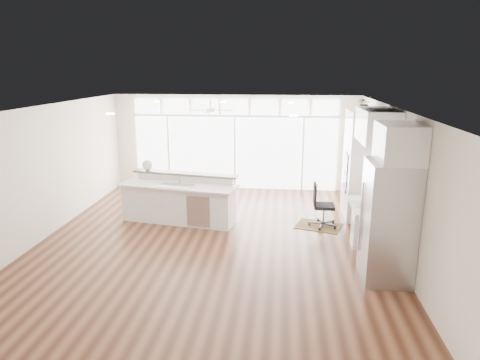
# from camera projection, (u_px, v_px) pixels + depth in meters

# --- Properties ---
(floor) EXTENTS (7.00, 8.00, 0.02)m
(floor) POSITION_uv_depth(u_px,v_px,m) (214.00, 240.00, 8.81)
(floor) COLOR #402113
(floor) RESTS_ON ground
(ceiling) EXTENTS (7.00, 8.00, 0.02)m
(ceiling) POSITION_uv_depth(u_px,v_px,m) (211.00, 107.00, 8.12)
(ceiling) COLOR white
(ceiling) RESTS_ON wall_back
(wall_back) EXTENTS (7.00, 0.04, 2.70)m
(wall_back) POSITION_uv_depth(u_px,v_px,m) (235.00, 142.00, 12.32)
(wall_back) COLOR white
(wall_back) RESTS_ON floor
(wall_front) EXTENTS (7.00, 0.04, 2.70)m
(wall_front) POSITION_uv_depth(u_px,v_px,m) (153.00, 266.00, 4.62)
(wall_front) COLOR white
(wall_front) RESTS_ON floor
(wall_left) EXTENTS (0.04, 8.00, 2.70)m
(wall_left) POSITION_uv_depth(u_px,v_px,m) (45.00, 172.00, 8.80)
(wall_left) COLOR white
(wall_left) RESTS_ON floor
(wall_right) EXTENTS (0.04, 8.00, 2.70)m
(wall_right) POSITION_uv_depth(u_px,v_px,m) (394.00, 181.00, 8.13)
(wall_right) COLOR white
(wall_right) RESTS_ON floor
(glass_wall) EXTENTS (5.80, 0.06, 2.08)m
(glass_wall) POSITION_uv_depth(u_px,v_px,m) (235.00, 153.00, 12.33)
(glass_wall) COLOR white
(glass_wall) RESTS_ON wall_back
(transom_row) EXTENTS (5.90, 0.06, 0.40)m
(transom_row) POSITION_uv_depth(u_px,v_px,m) (235.00, 107.00, 12.00)
(transom_row) COLOR white
(transom_row) RESTS_ON wall_back
(desk_window) EXTENTS (0.04, 0.85, 0.85)m
(desk_window) POSITION_uv_depth(u_px,v_px,m) (389.00, 167.00, 8.37)
(desk_window) COLOR white
(desk_window) RESTS_ON wall_right
(ceiling_fan) EXTENTS (1.16, 1.16, 0.32)m
(ceiling_fan) POSITION_uv_depth(u_px,v_px,m) (210.00, 106.00, 10.92)
(ceiling_fan) COLOR white
(ceiling_fan) RESTS_ON ceiling
(recessed_lights) EXTENTS (3.40, 3.00, 0.02)m
(recessed_lights) POSITION_uv_depth(u_px,v_px,m) (213.00, 107.00, 8.32)
(recessed_lights) COLOR white
(recessed_lights) RESTS_ON ceiling
(oven_cabinet) EXTENTS (0.64, 1.20, 2.50)m
(oven_cabinet) POSITION_uv_depth(u_px,v_px,m) (360.00, 165.00, 9.92)
(oven_cabinet) COLOR white
(oven_cabinet) RESTS_ON floor
(desk_nook) EXTENTS (0.72, 1.30, 0.76)m
(desk_nook) POSITION_uv_depth(u_px,v_px,m) (368.00, 222.00, 8.70)
(desk_nook) COLOR white
(desk_nook) RESTS_ON floor
(upper_cabinets) EXTENTS (0.64, 1.30, 0.64)m
(upper_cabinets) POSITION_uv_depth(u_px,v_px,m) (378.00, 126.00, 8.19)
(upper_cabinets) COLOR white
(upper_cabinets) RESTS_ON wall_right
(refrigerator) EXTENTS (0.76, 0.90, 2.00)m
(refrigerator) POSITION_uv_depth(u_px,v_px,m) (388.00, 222.00, 6.95)
(refrigerator) COLOR #ACACB1
(refrigerator) RESTS_ON floor
(fridge_cabinet) EXTENTS (0.64, 0.90, 0.60)m
(fridge_cabinet) POSITION_uv_depth(u_px,v_px,m) (400.00, 143.00, 6.62)
(fridge_cabinet) COLOR white
(fridge_cabinet) RESTS_ON wall_right
(framed_photos) EXTENTS (0.06, 0.22, 0.80)m
(framed_photos) POSITION_uv_depth(u_px,v_px,m) (382.00, 167.00, 9.00)
(framed_photos) COLOR black
(framed_photos) RESTS_ON wall_right
(kitchen_island) EXTENTS (2.79, 1.44, 1.06)m
(kitchen_island) POSITION_uv_depth(u_px,v_px,m) (179.00, 199.00, 9.74)
(kitchen_island) COLOR white
(kitchen_island) RESTS_ON floor
(rug) EXTENTS (1.13, 0.96, 0.01)m
(rug) POSITION_uv_depth(u_px,v_px,m) (319.00, 226.00, 9.55)
(rug) COLOR #3C2913
(rug) RESTS_ON floor
(office_chair) EXTENTS (0.51, 0.47, 0.97)m
(office_chair) POSITION_uv_depth(u_px,v_px,m) (324.00, 206.00, 9.43)
(office_chair) COLOR black
(office_chair) RESTS_ON floor
(fishbowl) EXTENTS (0.29, 0.29, 0.25)m
(fishbowl) POSITION_uv_depth(u_px,v_px,m) (147.00, 165.00, 10.19)
(fishbowl) COLOR silver
(fishbowl) RESTS_ON kitchen_island
(monitor) EXTENTS (0.12, 0.44, 0.36)m
(monitor) POSITION_uv_depth(u_px,v_px,m) (366.00, 196.00, 8.56)
(monitor) COLOR black
(monitor) RESTS_ON desk_nook
(keyboard) EXTENTS (0.17, 0.36, 0.02)m
(keyboard) POSITION_uv_depth(u_px,v_px,m) (356.00, 204.00, 8.62)
(keyboard) COLOR silver
(keyboard) RESTS_ON desk_nook
(potted_plant) EXTENTS (0.30, 0.33, 0.26)m
(potted_plant) POSITION_uv_depth(u_px,v_px,m) (365.00, 105.00, 9.57)
(potted_plant) COLOR #335A26
(potted_plant) RESTS_ON oven_cabinet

